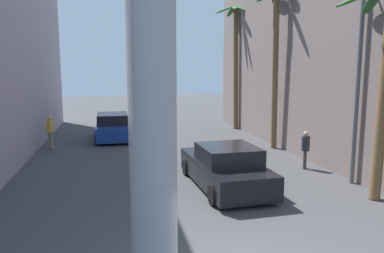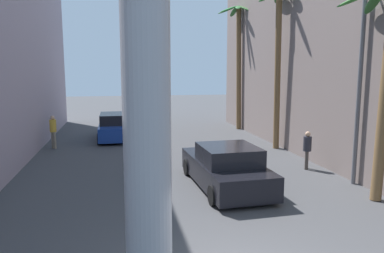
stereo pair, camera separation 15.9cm
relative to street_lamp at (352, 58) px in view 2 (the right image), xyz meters
name	(u,v)px [view 2 (the right image)]	position (x,y,z in m)	size (l,w,h in m)	color
ground_plane	(171,164)	(-5.84, 4.28, -4.57)	(90.89, 90.89, 0.00)	#424244
building_right	(384,29)	(4.88, 4.72, 1.58)	(8.86, 25.46, 12.29)	slate
street_lamp	(352,58)	(0.00, 0.00, 0.00)	(2.57, 0.28, 7.60)	#59595E
car_lead	(226,168)	(-4.37, 0.54, -3.87)	(2.36, 5.10, 1.56)	black
car_far	(115,127)	(-8.28, 10.97, -3.84)	(2.07, 4.55, 1.56)	black
palm_tree_mid_right	(279,53)	(0.12, 6.42, 0.48)	(2.36, 2.59, 8.21)	brown
palm_tree_far_right	(238,51)	(0.24, 13.42, 0.89)	(2.72, 2.75, 8.58)	brown
pedestrian_far_left	(53,129)	(-11.52, 8.74, -3.53)	(0.48, 0.48, 1.78)	gray
pedestrian_mid_right	(307,147)	(-0.31, 2.24, -3.63)	(0.47, 0.47, 1.62)	#3F3833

